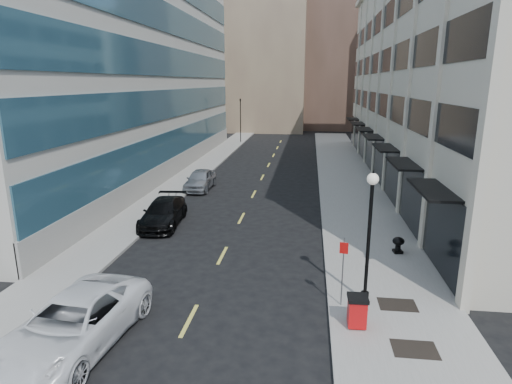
% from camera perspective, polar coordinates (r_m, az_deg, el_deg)
% --- Properties ---
extents(ground, '(160.00, 160.00, 0.00)m').
position_cam_1_polar(ground, '(14.64, -11.17, -20.48)').
color(ground, black).
rests_on(ground, ground).
extents(sidewalk_right, '(5.00, 80.00, 0.15)m').
position_cam_1_polar(sidewalk_right, '(32.58, 12.88, -0.57)').
color(sidewalk_right, gray).
rests_on(sidewalk_right, ground).
extents(sidewalk_left, '(3.00, 80.00, 0.15)m').
position_cam_1_polar(sidewalk_left, '(34.09, -11.21, 0.18)').
color(sidewalk_left, gray).
rests_on(sidewalk_left, ground).
extents(building_right, '(15.30, 46.50, 18.25)m').
position_cam_1_polar(building_right, '(40.43, 26.48, 13.96)').
color(building_right, beige).
rests_on(building_right, ground).
extents(building_left, '(16.14, 46.00, 20.00)m').
position_cam_1_polar(building_left, '(43.29, -21.30, 15.73)').
color(building_left, beige).
rests_on(building_left, ground).
extents(skyline_tan_near, '(14.00, 18.00, 28.00)m').
position_cam_1_polar(skyline_tan_near, '(79.95, 1.36, 18.53)').
color(skyline_tan_near, '#938060').
rests_on(skyline_tan_near, ground).
extents(skyline_brown, '(12.00, 16.00, 34.00)m').
position_cam_1_polar(skyline_brown, '(83.87, 10.40, 20.18)').
color(skyline_brown, brown).
rests_on(skyline_brown, ground).
extents(skyline_tan_far, '(12.00, 14.00, 22.00)m').
position_cam_1_polar(skyline_tan_far, '(91.19, -4.51, 16.10)').
color(skyline_tan_far, '#938060').
rests_on(skyline_tan_far, ground).
extents(skyline_stone, '(10.00, 14.00, 20.00)m').
position_cam_1_polar(skyline_stone, '(78.59, 17.94, 15.02)').
color(skyline_stone, beige).
rests_on(skyline_stone, ground).
extents(grate_mid, '(1.40, 1.00, 0.01)m').
position_cam_1_polar(grate_mid, '(15.20, 20.40, -19.05)').
color(grate_mid, black).
rests_on(grate_mid, sidewalk_right).
extents(grate_far, '(1.40, 1.00, 0.01)m').
position_cam_1_polar(grate_far, '(17.55, 18.33, -14.07)').
color(grate_far, black).
rests_on(grate_far, sidewalk_right).
extents(road_centerline, '(0.15, 68.20, 0.01)m').
position_cam_1_polar(road_centerline, '(29.81, -1.06, -1.74)').
color(road_centerline, '#D8CC4C').
rests_on(road_centerline, ground).
extents(traffic_signal, '(0.66, 0.66, 6.98)m').
position_cam_1_polar(traffic_signal, '(60.16, -2.11, 11.97)').
color(traffic_signal, black).
rests_on(traffic_signal, ground).
extents(car_white_van, '(3.41, 6.36, 1.70)m').
position_cam_1_polar(car_white_van, '(15.44, -23.10, -15.76)').
color(car_white_van, white).
rests_on(car_white_van, ground).
extents(car_black_pickup, '(2.49, 5.33, 1.51)m').
position_cam_1_polar(car_black_pickup, '(26.16, -12.23, -2.70)').
color(car_black_pickup, black).
rests_on(car_black_pickup, ground).
extents(car_silver_sedan, '(1.92, 4.68, 1.59)m').
position_cam_1_polar(car_silver_sedan, '(34.27, -7.45, 1.65)').
color(car_silver_sedan, '#94979C').
rests_on(car_silver_sedan, ground).
extents(trash_bin, '(0.70, 0.78, 1.12)m').
position_cam_1_polar(trash_bin, '(15.55, 13.34, -15.09)').
color(trash_bin, '#BC0C0E').
rests_on(trash_bin, sidewalk_right).
extents(lamppost, '(0.43, 0.43, 5.14)m').
position_cam_1_polar(lamppost, '(16.34, 14.90, -4.44)').
color(lamppost, black).
rests_on(lamppost, sidewalk_right).
extents(sign_post, '(0.31, 0.09, 2.69)m').
position_cam_1_polar(sign_post, '(16.27, 11.54, -9.26)').
color(sign_post, slate).
rests_on(sign_post, sidewalk_right).
extents(urn_planter, '(0.57, 0.57, 0.80)m').
position_cam_1_polar(urn_planter, '(22.28, 18.44, -6.50)').
color(urn_planter, black).
rests_on(urn_planter, sidewalk_right).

